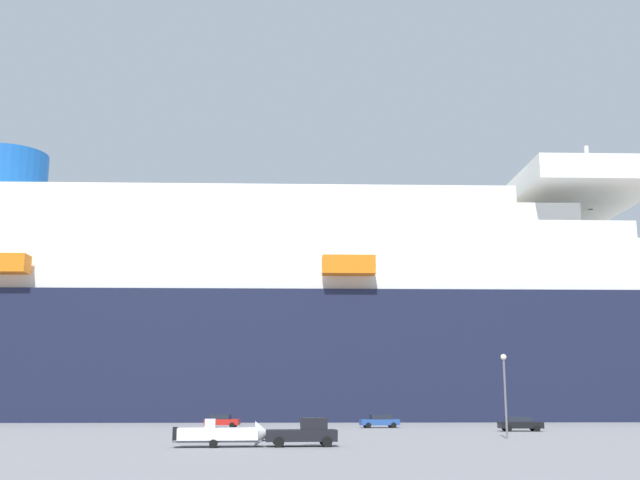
{
  "coord_description": "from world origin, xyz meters",
  "views": [
    {
      "loc": [
        -0.12,
        -78.41,
        3.98
      ],
      "look_at": [
        7.31,
        25.09,
        24.71
      ],
      "focal_mm": 43.66,
      "sensor_mm": 36.0,
      "label": 1
    }
  ],
  "objects": [
    {
      "name": "parked_car_blue_suv",
      "position": [
        14.39,
        19.64,
        0.83
      ],
      "size": [
        4.91,
        2.26,
        1.58
      ],
      "color": "#264C99",
      "rests_on": "ground_plane"
    },
    {
      "name": "parked_car_black_coupe",
      "position": [
        28.68,
        9.26,
        0.84
      ],
      "size": [
        4.89,
        2.37,
        1.58
      ],
      "color": "black",
      "rests_on": "ground_plane"
    },
    {
      "name": "ground_plane",
      "position": [
        0.0,
        30.0,
        0.0
      ],
      "size": [
        600.0,
        600.0,
        0.0
      ],
      "primitive_type": "plane",
      "color": "gray"
    },
    {
      "name": "cruise_ship",
      "position": [
        -11.63,
        58.02,
        15.84
      ],
      "size": [
        268.5,
        48.98,
        55.16
      ],
      "color": "#191E38",
      "rests_on": "ground_plane"
    },
    {
      "name": "street_lamp",
      "position": [
        22.58,
        -5.45,
        5.09
      ],
      "size": [
        0.56,
        0.56,
        7.79
      ],
      "color": "slate",
      "rests_on": "ground_plane"
    },
    {
      "name": "pickup_truck",
      "position": [
        3.16,
        -15.3,
        1.04
      ],
      "size": [
        5.67,
        2.45,
        2.2
      ],
      "color": "black",
      "rests_on": "ground_plane"
    },
    {
      "name": "parked_car_red_hatchback",
      "position": [
        -5.22,
        21.57,
        0.83
      ],
      "size": [
        4.47,
        2.57,
        1.58
      ],
      "color": "red",
      "rests_on": "ground_plane"
    },
    {
      "name": "small_boat_on_trailer",
      "position": [
        -2.85,
        -15.53,
        0.96
      ],
      "size": [
        8.64,
        2.41,
        2.15
      ],
      "color": "#595960",
      "rests_on": "ground_plane"
    }
  ]
}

